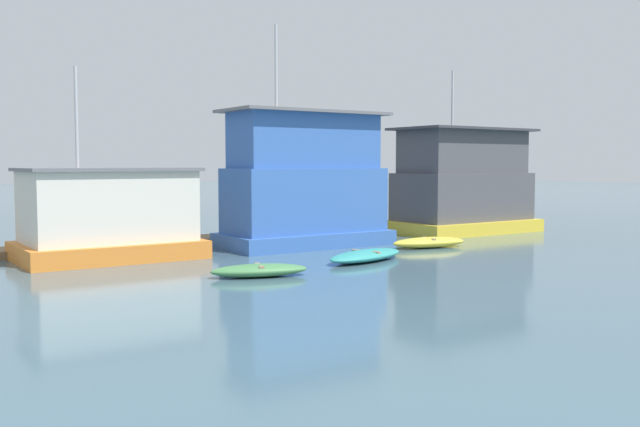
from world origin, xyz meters
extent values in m
plane|color=#426070|center=(0.00, 0.00, 0.00)|extent=(200.00, 200.00, 0.00)
cube|color=#846B4C|center=(0.00, 3.01, 0.15)|extent=(33.80, 1.90, 0.30)
cube|color=orange|center=(-8.34, 0.40, 0.32)|extent=(6.29, 4.09, 0.65)
cube|color=silver|center=(-8.34, 0.40, 1.92)|extent=(5.66, 3.45, 2.54)
cube|color=slate|center=(-8.34, 0.40, 3.25)|extent=(5.96, 3.75, 0.12)
cylinder|color=#B2B2B7|center=(-9.39, 0.40, 5.08)|extent=(0.12, 0.12, 3.55)
cube|color=#3866B7|center=(-0.28, -0.31, 0.31)|extent=(7.16, 3.34, 0.61)
cube|color=#3866B7|center=(-0.28, -0.31, 1.94)|extent=(6.61, 2.79, 2.64)
cube|color=#3866B7|center=(-0.28, -0.31, 4.38)|extent=(6.16, 2.34, 2.24)
cube|color=slate|center=(-0.28, -0.31, 5.55)|extent=(6.91, 3.09, 0.12)
cylinder|color=#B2B2B7|center=(-1.67, -0.31, 7.31)|extent=(0.12, 0.12, 3.39)
cube|color=gold|center=(9.61, 0.35, 0.31)|extent=(7.43, 4.19, 0.62)
cube|color=#4C4C51|center=(9.61, 0.35, 1.80)|extent=(6.74, 3.50, 2.35)
cube|color=#4C4C51|center=(9.61, 0.35, 4.03)|extent=(6.25, 3.01, 2.10)
cube|color=#38383D|center=(9.61, 0.35, 5.14)|extent=(7.04, 3.80, 0.12)
cylinder|color=#B2B2B7|center=(8.82, 0.35, 6.61)|extent=(0.12, 0.12, 2.83)
ellipsoid|color=#47844C|center=(-5.85, -6.27, 0.20)|extent=(3.18, 1.93, 0.40)
cube|color=#997F60|center=(-5.85, -6.27, 0.34)|extent=(0.43, 0.88, 0.08)
ellipsoid|color=teal|center=(-0.96, -5.30, 0.19)|extent=(4.08, 2.45, 0.39)
cube|color=#997F60|center=(-0.96, -5.30, 0.33)|extent=(0.49, 1.15, 0.08)
ellipsoid|color=yellow|center=(3.61, -3.65, 0.22)|extent=(3.43, 1.74, 0.44)
cube|color=#997F60|center=(3.61, -3.65, 0.37)|extent=(0.35, 0.92, 0.08)
cylinder|color=#846B4C|center=(4.04, 1.81, 1.03)|extent=(0.26, 0.26, 2.06)
cylinder|color=brown|center=(-1.91, 1.81, 0.88)|extent=(0.27, 0.27, 1.75)
camera|label=1|loc=(-16.48, -25.18, 3.48)|focal=40.00mm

